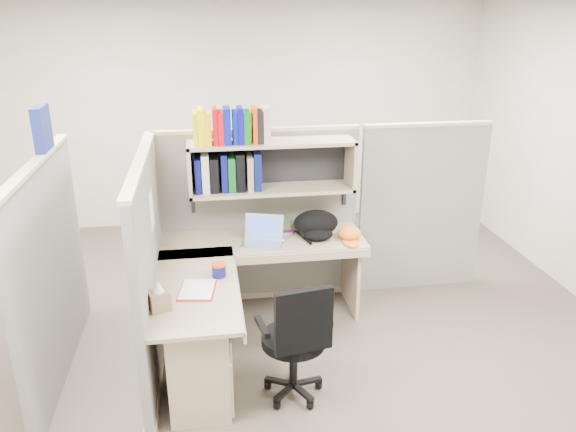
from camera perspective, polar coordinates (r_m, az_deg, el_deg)
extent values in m
plane|color=#3A332C|center=(4.68, -1.64, -13.38)|extent=(6.00, 6.00, 0.00)
plane|color=#AEA99D|center=(6.98, -4.88, 10.11)|extent=(6.00, 0.00, 6.00)
cube|color=#5F5F5A|center=(5.11, -2.99, -0.23)|extent=(1.80, 0.06, 1.60)
cube|color=tan|center=(4.88, -3.17, 8.75)|extent=(1.80, 0.08, 0.03)
cube|color=#5F5F5A|center=(4.28, -13.83, -5.13)|extent=(0.06, 1.80, 1.60)
cube|color=tan|center=(4.00, -14.82, 5.44)|extent=(0.08, 1.80, 0.03)
cube|color=#5F5F5A|center=(4.41, -22.95, -5.47)|extent=(0.06, 1.80, 1.60)
cube|color=#5F5F5A|center=(5.47, 13.38, 0.65)|extent=(1.20, 0.06, 1.60)
cube|color=navy|center=(4.43, -23.72, 8.15)|extent=(0.07, 0.27, 0.32)
cube|color=white|center=(4.26, -13.70, 0.61)|extent=(0.00, 0.21, 0.28)
cube|color=gray|center=(4.71, -1.68, 7.46)|extent=(1.40, 0.34, 0.03)
cube|color=gray|center=(4.82, -1.63, 2.71)|extent=(1.40, 0.34, 0.03)
cube|color=gray|center=(4.73, -9.95, 4.65)|extent=(0.03, 0.34, 0.44)
cube|color=gray|center=(4.89, 6.37, 5.36)|extent=(0.03, 0.34, 0.44)
cube|color=black|center=(4.91, -1.89, 5.56)|extent=(1.38, 0.01, 0.41)
cube|color=#DEB304|center=(4.63, -9.41, 8.80)|extent=(0.03, 0.20, 0.26)
cube|color=#E1E304|center=(4.62, -8.88, 9.01)|extent=(0.05, 0.20, 0.29)
cube|color=#FFB405|center=(4.63, -8.20, 8.86)|extent=(0.06, 0.20, 0.26)
cube|color=#B70707|center=(4.62, -7.42, 9.08)|extent=(0.04, 0.20, 0.29)
cube|color=#AE0616|center=(4.63, -6.88, 8.93)|extent=(0.05, 0.20, 0.26)
cube|color=#041393|center=(4.63, -6.22, 9.14)|extent=(0.06, 0.20, 0.29)
cube|color=#051097|center=(4.63, -5.43, 9.00)|extent=(0.04, 0.20, 0.26)
cube|color=#090495|center=(4.63, -4.90, 9.20)|extent=(0.04, 0.20, 0.29)
cube|color=#076114|center=(4.64, -4.23, 9.05)|extent=(0.06, 0.20, 0.26)
cube|color=#C93F04|center=(4.64, -3.45, 9.26)|extent=(0.04, 0.20, 0.29)
cube|color=black|center=(4.65, -2.91, 9.10)|extent=(0.05, 0.20, 0.26)
cube|color=#B7A68D|center=(4.65, -2.26, 9.31)|extent=(0.06, 0.20, 0.29)
cube|color=#070947|center=(4.76, -9.13, 4.24)|extent=(0.05, 0.24, 0.29)
cube|color=#B9B9B9|center=(4.75, -8.39, 4.45)|extent=(0.06, 0.24, 0.32)
cube|color=black|center=(4.76, -7.51, 4.32)|extent=(0.07, 0.24, 0.29)
cube|color=#070A4F|center=(4.76, -6.53, 4.55)|extent=(0.05, 0.24, 0.32)
cube|color=#0A4C18|center=(4.76, -5.78, 4.41)|extent=(0.06, 0.24, 0.29)
cube|color=black|center=(4.76, -4.92, 4.63)|extent=(0.07, 0.24, 0.32)
cube|color=gray|center=(4.77, -3.93, 4.50)|extent=(0.05, 0.24, 0.29)
cube|color=#07114E|center=(4.77, -3.19, 4.71)|extent=(0.06, 0.24, 0.32)
cube|color=gray|center=(4.84, -2.57, -2.55)|extent=(1.74, 0.60, 0.03)
cube|color=gray|center=(4.12, -9.34, -7.18)|extent=(0.60, 1.34, 0.03)
cube|color=gray|center=(4.58, -2.15, -4.42)|extent=(1.74, 0.02, 0.07)
cube|color=gray|center=(4.14, -5.12, -7.38)|extent=(0.02, 1.34, 0.07)
cube|color=gray|center=(4.01, -9.02, -14.25)|extent=(0.40, 0.55, 0.68)
cube|color=tan|center=(3.90, -6.04, -11.67)|extent=(0.02, 0.50, 0.16)
cube|color=tan|center=(4.00, -5.95, -13.85)|extent=(0.02, 0.50, 0.16)
cube|color=tan|center=(4.13, -5.83, -16.36)|extent=(0.02, 0.50, 0.22)
cube|color=#B2B2B7|center=(3.90, -5.90, -11.66)|extent=(0.01, 0.12, 0.01)
cube|color=gray|center=(5.15, 6.38, -5.61)|extent=(0.03, 0.55, 0.70)
cylinder|color=#120F5C|center=(4.20, -7.03, -5.53)|extent=(0.10, 0.10, 0.09)
cylinder|color=#BE4611|center=(4.18, -7.06, -4.90)|extent=(0.11, 0.11, 0.02)
ellipsoid|color=#8EA1CA|center=(4.77, -0.75, -2.50)|extent=(0.09, 0.07, 0.03)
cylinder|color=silver|center=(4.96, -3.05, -1.11)|extent=(0.08, 0.08, 0.10)
cylinder|color=black|center=(3.96, 0.56, -12.43)|extent=(0.45, 0.45, 0.07)
cube|color=black|center=(3.66, 1.62, -10.64)|extent=(0.39, 0.11, 0.45)
cylinder|color=black|center=(4.07, 0.55, -14.60)|extent=(0.06, 0.06, 0.39)
cylinder|color=black|center=(4.20, 0.54, -17.09)|extent=(0.43, 0.43, 0.10)
cube|color=black|center=(3.83, -2.66, -11.16)|extent=(0.08, 0.26, 0.04)
cube|color=black|center=(3.95, 3.68, -10.08)|extent=(0.08, 0.26, 0.04)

